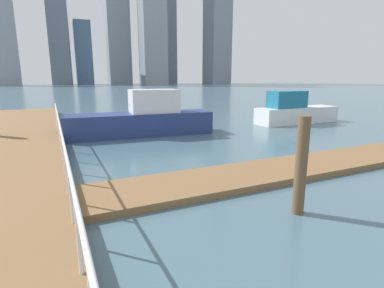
% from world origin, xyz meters
% --- Properties ---
extents(ground_plane, '(300.00, 300.00, 0.00)m').
position_xyz_m(ground_plane, '(0.00, 20.00, 0.00)').
color(ground_plane, '#476675').
extents(floating_dock, '(14.60, 2.00, 0.18)m').
position_xyz_m(floating_dock, '(3.80, 9.02, 0.09)').
color(floating_dock, olive).
rests_on(floating_dock, ground_plane).
extents(boardwalk_railing, '(0.06, 24.31, 1.08)m').
position_xyz_m(boardwalk_railing, '(-3.15, 8.88, 1.23)').
color(boardwalk_railing, white).
rests_on(boardwalk_railing, boardwalk).
extents(dock_piling_3, '(0.25, 0.25, 2.13)m').
position_xyz_m(dock_piling_3, '(1.33, 6.64, 1.06)').
color(dock_piling_3, brown).
rests_on(dock_piling_3, ground_plane).
extents(moored_boat_0, '(7.49, 2.27, 2.32)m').
position_xyz_m(moored_boat_0, '(0.86, 16.99, 0.82)').
color(moored_boat_0, navy).
rests_on(moored_boat_0, ground_plane).
extents(moored_boat_2, '(5.91, 1.55, 2.09)m').
position_xyz_m(moored_boat_2, '(11.01, 16.94, 0.78)').
color(moored_boat_2, white).
rests_on(moored_boat_2, ground_plane).
extents(skyline_tower_0, '(9.99, 8.30, 35.61)m').
position_xyz_m(skyline_tower_0, '(-18.41, 141.43, 17.80)').
color(skyline_tower_0, '#8C939E').
rests_on(skyline_tower_0, ground_plane).
extents(skyline_tower_2, '(7.65, 11.61, 28.77)m').
position_xyz_m(skyline_tower_2, '(12.25, 157.63, 14.39)').
color(skyline_tower_2, slate).
rests_on(skyline_tower_2, ground_plane).
extents(skyline_tower_3, '(11.31, 8.15, 76.45)m').
position_xyz_m(skyline_tower_3, '(29.59, 160.27, 38.22)').
color(skyline_tower_3, '#8C939E').
rests_on(skyline_tower_3, ground_plane).
extents(skyline_tower_4, '(11.63, 9.05, 60.31)m').
position_xyz_m(skyline_tower_4, '(41.55, 140.74, 30.16)').
color(skyline_tower_4, '#8C939E').
rests_on(skyline_tower_4, ground_plane).
extents(skyline_tower_5, '(12.60, 6.81, 66.52)m').
position_xyz_m(skyline_tower_5, '(53.49, 158.91, 33.26)').
color(skyline_tower_5, slate).
rests_on(skyline_tower_5, ground_plane).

